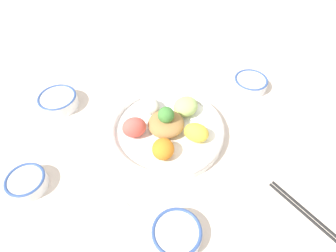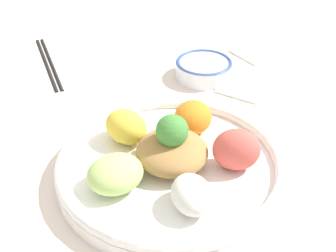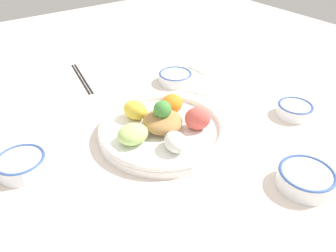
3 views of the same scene
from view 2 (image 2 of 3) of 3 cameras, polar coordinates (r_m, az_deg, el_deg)
name	(u,v)px [view 2 (image 2 of 3)]	position (r m, az deg, el deg)	size (l,w,h in m)	color
ground_plane	(153,174)	(0.67, -1.88, -5.86)	(2.40, 2.40, 0.00)	silver
salad_platter	(172,162)	(0.66, 0.44, -4.37)	(0.33, 0.33, 0.10)	white
sauce_bowl_dark	(204,68)	(0.90, 4.40, 7.04)	(0.11, 0.11, 0.03)	white
chopsticks_pair_near	(48,62)	(0.98, -14.36, 7.52)	(0.24, 0.06, 0.01)	black
serving_spoon_main	(253,101)	(0.84, 10.37, 3.03)	(0.12, 0.08, 0.01)	beige
serving_spoon_extra	(232,50)	(1.01, 7.79, 9.12)	(0.12, 0.04, 0.01)	beige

